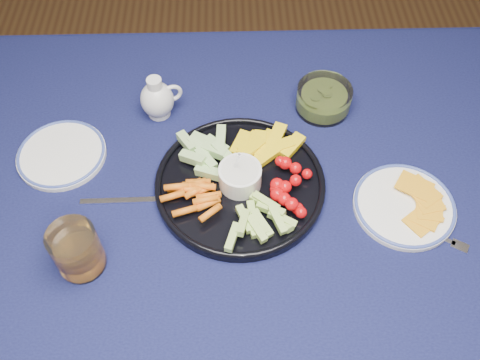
{
  "coord_description": "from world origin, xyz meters",
  "views": [
    {
      "loc": [
        -0.05,
        -0.52,
        1.59
      ],
      "look_at": [
        -0.04,
        0.07,
        0.77
      ],
      "focal_mm": 40.0,
      "sensor_mm": 36.0,
      "label": 1
    }
  ],
  "objects_px": {
    "side_plate_extra": "(61,154)",
    "pickle_bowl": "(324,99)",
    "juice_tumbler": "(78,252)",
    "dining_table": "(260,241)",
    "cheese_plate": "(405,205)",
    "creamer_pitcher": "(158,99)",
    "crudite_platter": "(239,181)"
  },
  "relations": [
    {
      "from": "pickle_bowl",
      "to": "creamer_pitcher",
      "type": "bearing_deg",
      "value": -178.94
    },
    {
      "from": "creamer_pitcher",
      "to": "cheese_plate",
      "type": "relative_size",
      "value": 0.51
    },
    {
      "from": "creamer_pitcher",
      "to": "side_plate_extra",
      "type": "bearing_deg",
      "value": -149.13
    },
    {
      "from": "creamer_pitcher",
      "to": "pickle_bowl",
      "type": "height_order",
      "value": "creamer_pitcher"
    },
    {
      "from": "creamer_pitcher",
      "to": "cheese_plate",
      "type": "height_order",
      "value": "creamer_pitcher"
    },
    {
      "from": "dining_table",
      "to": "cheese_plate",
      "type": "bearing_deg",
      "value": 3.12
    },
    {
      "from": "crudite_platter",
      "to": "pickle_bowl",
      "type": "distance_m",
      "value": 0.28
    },
    {
      "from": "side_plate_extra",
      "to": "pickle_bowl",
      "type": "bearing_deg",
      "value": 12.54
    },
    {
      "from": "pickle_bowl",
      "to": "side_plate_extra",
      "type": "height_order",
      "value": "pickle_bowl"
    },
    {
      "from": "pickle_bowl",
      "to": "juice_tumbler",
      "type": "distance_m",
      "value": 0.59
    },
    {
      "from": "dining_table",
      "to": "pickle_bowl",
      "type": "bearing_deg",
      "value": 62.26
    },
    {
      "from": "pickle_bowl",
      "to": "cheese_plate",
      "type": "bearing_deg",
      "value": -64.76
    },
    {
      "from": "juice_tumbler",
      "to": "dining_table",
      "type": "bearing_deg",
      "value": 15.08
    },
    {
      "from": "crudite_platter",
      "to": "juice_tumbler",
      "type": "xyz_separation_m",
      "value": [
        -0.28,
        -0.16,
        0.02
      ]
    },
    {
      "from": "dining_table",
      "to": "crudite_platter",
      "type": "relative_size",
      "value": 5.12
    },
    {
      "from": "crudite_platter",
      "to": "creamer_pitcher",
      "type": "relative_size",
      "value": 3.34
    },
    {
      "from": "dining_table",
      "to": "pickle_bowl",
      "type": "distance_m",
      "value": 0.33
    },
    {
      "from": "crudite_platter",
      "to": "juice_tumbler",
      "type": "distance_m",
      "value": 0.32
    },
    {
      "from": "cheese_plate",
      "to": "side_plate_extra",
      "type": "height_order",
      "value": "cheese_plate"
    },
    {
      "from": "dining_table",
      "to": "pickle_bowl",
      "type": "relative_size",
      "value": 14.32
    },
    {
      "from": "dining_table",
      "to": "cheese_plate",
      "type": "height_order",
      "value": "cheese_plate"
    },
    {
      "from": "dining_table",
      "to": "pickle_bowl",
      "type": "xyz_separation_m",
      "value": [
        0.14,
        0.27,
        0.11
      ]
    },
    {
      "from": "cheese_plate",
      "to": "side_plate_extra",
      "type": "bearing_deg",
      "value": 168.0
    },
    {
      "from": "crudite_platter",
      "to": "dining_table",
      "type": "bearing_deg",
      "value": -59.95
    },
    {
      "from": "dining_table",
      "to": "crudite_platter",
      "type": "distance_m",
      "value": 0.13
    },
    {
      "from": "dining_table",
      "to": "side_plate_extra",
      "type": "xyz_separation_m",
      "value": [
        -0.39,
        0.16,
        0.1
      ]
    },
    {
      "from": "creamer_pitcher",
      "to": "pickle_bowl",
      "type": "xyz_separation_m",
      "value": [
        0.35,
        0.01,
        -0.02
      ]
    },
    {
      "from": "dining_table",
      "to": "creamer_pitcher",
      "type": "height_order",
      "value": "creamer_pitcher"
    },
    {
      "from": "cheese_plate",
      "to": "creamer_pitcher",
      "type": "bearing_deg",
      "value": 151.71
    },
    {
      "from": "side_plate_extra",
      "to": "crudite_platter",
      "type": "bearing_deg",
      "value": -13.54
    },
    {
      "from": "pickle_bowl",
      "to": "cheese_plate",
      "type": "xyz_separation_m",
      "value": [
        0.12,
        -0.26,
        -0.01
      ]
    },
    {
      "from": "dining_table",
      "to": "juice_tumbler",
      "type": "distance_m",
      "value": 0.35
    }
  ]
}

